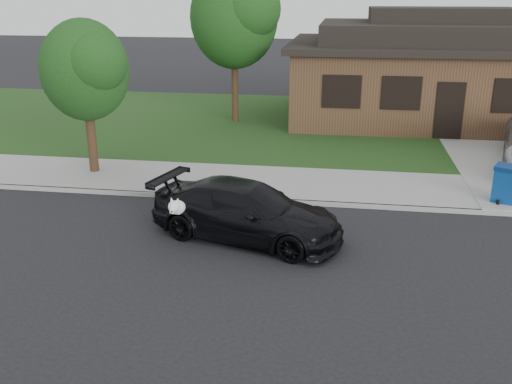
# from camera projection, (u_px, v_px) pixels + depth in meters

# --- Properties ---
(ground) EXTENTS (120.00, 120.00, 0.00)m
(ground) POSITION_uv_depth(u_px,v_px,m) (331.00, 265.00, 11.93)
(ground) COLOR black
(ground) RESTS_ON ground
(sidewalk) EXTENTS (60.00, 3.00, 0.12)m
(sidewalk) POSITION_uv_depth(u_px,v_px,m) (336.00, 186.00, 16.57)
(sidewalk) COLOR gray
(sidewalk) RESTS_ON ground
(curb) EXTENTS (60.00, 0.12, 0.12)m
(curb) POSITION_uv_depth(u_px,v_px,m) (335.00, 204.00, 15.17)
(curb) COLOR gray
(curb) RESTS_ON ground
(lawn) EXTENTS (60.00, 13.00, 0.13)m
(lawn) POSITION_uv_depth(u_px,v_px,m) (340.00, 126.00, 24.02)
(lawn) COLOR #193814
(lawn) RESTS_ON ground
(driveway) EXTENTS (4.50, 13.00, 0.14)m
(driveway) POSITION_uv_depth(u_px,v_px,m) (508.00, 150.00, 20.36)
(driveway) COLOR gray
(driveway) RESTS_ON ground
(sedan) EXTENTS (4.83, 3.01, 1.31)m
(sedan) POSITION_uv_depth(u_px,v_px,m) (246.00, 211.00, 13.06)
(sedan) COLOR black
(sedan) RESTS_ON ground
(recycling_bin) EXTENTS (0.80, 0.80, 1.00)m
(recycling_bin) POSITION_uv_depth(u_px,v_px,m) (505.00, 184.00, 15.02)
(recycling_bin) COLOR navy
(recycling_bin) RESTS_ON sidewalk
(house) EXTENTS (12.60, 8.60, 4.65)m
(house) POSITION_uv_depth(u_px,v_px,m) (437.00, 72.00, 24.62)
(house) COLOR #422B1C
(house) RESTS_ON ground
(tree_0) EXTENTS (3.78, 3.60, 6.34)m
(tree_0) POSITION_uv_depth(u_px,v_px,m) (238.00, 16.00, 23.06)
(tree_0) COLOR #332114
(tree_0) RESTS_ON ground
(tree_2) EXTENTS (2.73, 2.60, 4.59)m
(tree_2) POSITION_uv_depth(u_px,v_px,m) (87.00, 69.00, 16.67)
(tree_2) COLOR #332114
(tree_2) RESTS_ON ground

